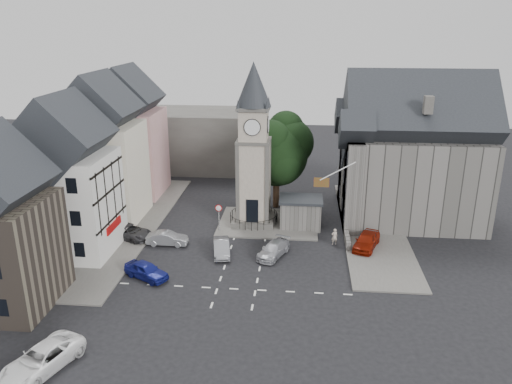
# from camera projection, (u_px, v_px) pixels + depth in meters

# --- Properties ---
(ground) EXTENTS (120.00, 120.00, 0.00)m
(ground) POSITION_uv_depth(u_px,v_px,m) (245.00, 257.00, 44.05)
(ground) COLOR black
(ground) RESTS_ON ground
(pavement_west) EXTENTS (6.00, 30.00, 0.14)m
(pavement_west) POSITION_uv_depth(u_px,v_px,m) (130.00, 225.00, 50.81)
(pavement_west) COLOR #595651
(pavement_west) RESTS_ON ground
(pavement_east) EXTENTS (6.00, 26.00, 0.14)m
(pavement_east) POSITION_uv_depth(u_px,v_px,m) (372.00, 227.00, 50.46)
(pavement_east) COLOR #595651
(pavement_east) RESTS_ON ground
(central_island) EXTENTS (10.00, 8.00, 0.16)m
(central_island) POSITION_uv_depth(u_px,v_px,m) (268.00, 223.00, 51.41)
(central_island) COLOR #595651
(central_island) RESTS_ON ground
(road_markings) EXTENTS (20.00, 8.00, 0.01)m
(road_markings) POSITION_uv_depth(u_px,v_px,m) (236.00, 289.00, 38.87)
(road_markings) COLOR silver
(road_markings) RESTS_ON ground
(clock_tower) EXTENTS (4.86, 4.86, 16.25)m
(clock_tower) POSITION_uv_depth(u_px,v_px,m) (254.00, 146.00, 48.92)
(clock_tower) COLOR #4C4944
(clock_tower) RESTS_ON ground
(stone_shelter) EXTENTS (4.30, 3.30, 3.08)m
(stone_shelter) POSITION_uv_depth(u_px,v_px,m) (301.00, 212.00, 50.16)
(stone_shelter) COLOR #56544F
(stone_shelter) RESTS_ON ground
(town_tree) EXTENTS (7.20, 7.20, 10.80)m
(town_tree) POSITION_uv_depth(u_px,v_px,m) (277.00, 146.00, 53.82)
(town_tree) COLOR black
(town_tree) RESTS_ON ground
(warning_sign_post) EXTENTS (0.70, 0.19, 2.85)m
(warning_sign_post) POSITION_uv_depth(u_px,v_px,m) (219.00, 213.00, 48.79)
(warning_sign_post) COLOR black
(warning_sign_post) RESTS_ON ground
(terrace_pink) EXTENTS (8.10, 7.60, 12.80)m
(terrace_pink) POSITION_uv_depth(u_px,v_px,m) (129.00, 140.00, 58.37)
(terrace_pink) COLOR tan
(terrace_pink) RESTS_ON ground
(terrace_cream) EXTENTS (8.10, 7.60, 12.80)m
(terrace_cream) POSITION_uv_depth(u_px,v_px,m) (103.00, 158.00, 50.84)
(terrace_cream) COLOR beige
(terrace_cream) RESTS_ON ground
(terrace_tudor) EXTENTS (8.10, 7.60, 12.00)m
(terrace_tudor) POSITION_uv_depth(u_px,v_px,m) (68.00, 186.00, 43.44)
(terrace_tudor) COLOR silver
(terrace_tudor) RESTS_ON ground
(backdrop_west) EXTENTS (20.00, 10.00, 8.00)m
(backdrop_west) POSITION_uv_depth(u_px,v_px,m) (183.00, 139.00, 70.19)
(backdrop_west) COLOR #4C4944
(backdrop_west) RESTS_ON ground
(east_building) EXTENTS (14.40, 11.40, 12.60)m
(east_building) POSITION_uv_depth(u_px,v_px,m) (408.00, 161.00, 50.93)
(east_building) COLOR #56544F
(east_building) RESTS_ON ground
(east_boundary_wall) EXTENTS (0.40, 16.00, 0.90)m
(east_boundary_wall) POSITION_uv_depth(u_px,v_px,m) (343.00, 215.00, 52.47)
(east_boundary_wall) COLOR #56544F
(east_boundary_wall) RESTS_ON ground
(flagpole) EXTENTS (3.68, 0.10, 2.74)m
(flagpole) POSITION_uv_depth(u_px,v_px,m) (338.00, 171.00, 44.80)
(flagpole) COLOR white
(flagpole) RESTS_ON ground
(car_west_blue) EXTENTS (4.26, 3.32, 1.36)m
(car_west_blue) POSITION_uv_depth(u_px,v_px,m) (146.00, 270.00, 40.34)
(car_west_blue) COLOR navy
(car_west_blue) RESTS_ON ground
(car_west_silver) EXTENTS (3.86, 1.38, 1.27)m
(car_west_silver) POSITION_uv_depth(u_px,v_px,m) (167.00, 238.00, 46.38)
(car_west_silver) COLOR gray
(car_west_silver) RESTS_ON ground
(car_west_grey) EXTENTS (5.31, 4.04, 1.34)m
(car_west_grey) POSITION_uv_depth(u_px,v_px,m) (129.00, 232.00, 47.77)
(car_west_grey) COLOR #313134
(car_west_grey) RESTS_ON ground
(car_island_silver) EXTENTS (2.12, 4.15, 1.30)m
(car_island_silver) POSITION_uv_depth(u_px,v_px,m) (222.00, 247.00, 44.50)
(car_island_silver) COLOR gray
(car_island_silver) RESTS_ON ground
(car_island_east) EXTENTS (3.22, 4.57, 1.23)m
(car_island_east) POSITION_uv_depth(u_px,v_px,m) (273.00, 250.00, 44.14)
(car_island_east) COLOR #AFB0B7
(car_island_east) RESTS_ON ground
(car_east_red) EXTENTS (3.23, 4.80, 1.52)m
(car_east_red) POSITION_uv_depth(u_px,v_px,m) (367.00, 241.00, 45.63)
(car_east_red) COLOR maroon
(car_east_red) RESTS_ON ground
(van_sw_white) EXTENTS (4.13, 5.78, 1.46)m
(van_sw_white) POSITION_uv_depth(u_px,v_px,m) (42.00, 359.00, 29.69)
(van_sw_white) COLOR white
(van_sw_white) RESTS_ON ground
(pedestrian) EXTENTS (0.66, 0.52, 1.59)m
(pedestrian) POSITION_uv_depth(u_px,v_px,m) (334.00, 237.00, 46.36)
(pedestrian) COLOR beige
(pedestrian) RESTS_ON ground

